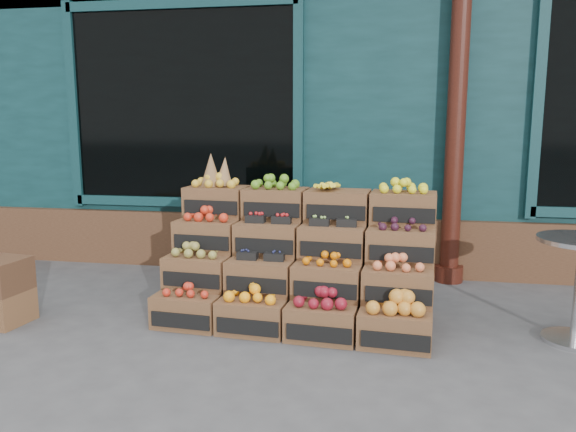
# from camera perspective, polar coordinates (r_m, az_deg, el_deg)

# --- Properties ---
(ground) EXTENTS (60.00, 60.00, 0.00)m
(ground) POSITION_cam_1_polar(r_m,az_deg,el_deg) (3.99, 1.10, -13.94)
(ground) COLOR #48484B
(ground) RESTS_ON ground
(shop_facade) EXTENTS (12.00, 6.24, 4.80)m
(shop_facade) POSITION_cam_1_polar(r_m,az_deg,el_deg) (8.77, 6.59, 14.89)
(shop_facade) COLOR #0F3235
(shop_facade) RESTS_ON ground
(crate_display) EXTENTS (2.18, 1.18, 1.32)m
(crate_display) POSITION_cam_1_polar(r_m,az_deg,el_deg) (4.60, 1.18, -5.29)
(crate_display) COLOR brown
(crate_display) RESTS_ON ground
(shopkeeper) EXTENTS (0.65, 0.43, 1.75)m
(shopkeeper) POSITION_cam_1_polar(r_m,az_deg,el_deg) (6.58, -8.15, 3.33)
(shopkeeper) COLOR #14461B
(shopkeeper) RESTS_ON ground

